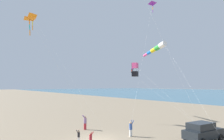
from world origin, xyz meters
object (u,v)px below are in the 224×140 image
(kite_windsock_orange_high_right, at_px, (157,48))
(person_child_grey_jacket, at_px, (91,138))
(parked_car, at_px, (203,131))
(person_adult_flyer, at_px, (131,128))
(person_bystander_far, at_px, (79,136))
(kite_box_long_streamer_right, at_px, (135,70))
(kite_delta_checkered_midright, at_px, (152,4))
(kite_delta_blue_topmost, at_px, (30,19))
(kite_windsock_rainbow_low_near, at_px, (133,67))
(kite_delta_black_fish_shape, at_px, (33,16))
(person_child_green_jacket, at_px, (85,122))

(kite_windsock_orange_high_right, bearing_deg, person_child_grey_jacket, -161.02)
(parked_car, bearing_deg, person_adult_flyer, 129.20)
(person_bystander_far, bearing_deg, kite_box_long_streamer_right, 9.83)
(person_bystander_far, height_order, kite_delta_checkered_midright, kite_delta_checkered_midright)
(kite_delta_blue_topmost, relative_size, kite_windsock_rainbow_low_near, 0.74)
(person_adult_flyer, height_order, person_bystander_far, person_adult_flyer)
(kite_delta_black_fish_shape, bearing_deg, parked_car, -67.49)
(parked_car, distance_m, kite_windsock_orange_high_right, 15.58)
(kite_windsock_rainbow_low_near, bearing_deg, kite_windsock_orange_high_right, -88.44)
(kite_windsock_orange_high_right, bearing_deg, kite_delta_blue_topmost, 176.68)
(person_child_green_jacket, relative_size, person_child_grey_jacket, 1.37)
(kite_delta_checkered_midright, xyz_separation_m, kite_windsock_orange_high_right, (1.40, 0.46, -6.78))
(kite_windsock_rainbow_low_near, bearing_deg, kite_box_long_streamer_right, -130.28)
(person_child_green_jacket, bearing_deg, kite_delta_checkered_midright, -9.28)
(kite_delta_blue_topmost, relative_size, kite_delta_black_fish_shape, 0.71)
(parked_car, xyz_separation_m, person_child_green_jacket, (-7.01, 11.51, 0.05))
(parked_car, height_order, person_child_grey_jacket, parked_car)
(kite_delta_checkered_midright, xyz_separation_m, kite_delta_blue_topmost, (-17.81, 1.58, -5.55))
(kite_delta_black_fish_shape, bearing_deg, kite_delta_checkered_midright, -47.24)
(kite_delta_checkered_midright, bearing_deg, kite_box_long_streamer_right, -164.12)
(kite_delta_checkered_midright, bearing_deg, kite_delta_blue_topmost, 174.94)
(kite_delta_black_fish_shape, bearing_deg, kite_windsock_orange_high_right, -43.66)
(parked_car, distance_m, person_child_grey_jacket, 11.12)
(kite_delta_blue_topmost, distance_m, kite_delta_black_fish_shape, 15.06)
(person_child_grey_jacket, height_order, kite_box_long_streamer_right, kite_box_long_streamer_right)
(person_adult_flyer, bearing_deg, kite_windsock_orange_high_right, 25.37)
(kite_delta_blue_topmost, bearing_deg, kite_windsock_rainbow_low_near, 13.30)
(person_bystander_far, bearing_deg, person_adult_flyer, -11.34)
(person_adult_flyer, bearing_deg, person_bystander_far, 168.66)
(kite_windsock_orange_high_right, bearing_deg, parked_car, -116.80)
(kite_windsock_orange_high_right, xyz_separation_m, kite_delta_black_fish_shape, (-15.54, 14.83, 6.25))
(person_bystander_far, bearing_deg, kite_delta_blue_topmost, 129.50)
(parked_car, height_order, person_adult_flyer, parked_car)
(person_adult_flyer, height_order, kite_box_long_streamer_right, kite_box_long_streamer_right)
(person_bystander_far, relative_size, kite_delta_blue_topmost, 0.10)
(parked_car, bearing_deg, kite_delta_checkered_midright, 68.90)
(person_adult_flyer, bearing_deg, person_child_green_jacket, 112.45)
(kite_delta_checkered_midright, distance_m, kite_windsock_rainbow_low_near, 11.30)
(person_adult_flyer, xyz_separation_m, kite_windsock_rainbow_low_near, (9.57, 10.23, 7.91))
(parked_car, height_order, kite_windsock_orange_high_right, kite_windsock_orange_high_right)
(person_child_grey_jacket, bearing_deg, kite_box_long_streamer_right, 20.90)
(kite_delta_blue_topmost, relative_size, kite_box_long_streamer_right, 1.27)
(person_child_grey_jacket, distance_m, kite_windsock_orange_high_right, 19.25)
(parked_car, xyz_separation_m, kite_windsock_rainbow_low_near, (5.01, 15.83, 7.91))
(kite_windsock_rainbow_low_near, bearing_deg, person_bystander_far, -149.25)
(person_child_grey_jacket, bearing_deg, kite_delta_checkered_midright, 19.04)
(kite_windsock_orange_high_right, bearing_deg, kite_delta_black_fish_shape, 136.34)
(kite_windsock_orange_high_right, bearing_deg, person_adult_flyer, -154.63)
(person_child_grey_jacket, distance_m, kite_windsock_rainbow_low_near, 20.14)
(person_child_grey_jacket, relative_size, kite_windsock_rainbow_low_near, 0.08)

